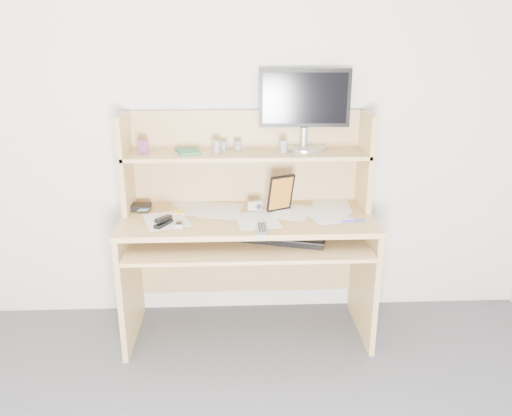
{
  "coord_description": "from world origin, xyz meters",
  "views": [
    {
      "loc": [
        -0.07,
        -1.16,
        1.68
      ],
      "look_at": [
        0.04,
        1.43,
        0.81
      ],
      "focal_mm": 35.0,
      "sensor_mm": 36.0,
      "label": 1
    }
  ],
  "objects_px": {
    "tv_remote": "(262,230)",
    "keyboard": "(280,237)",
    "monitor": "(305,107)",
    "desk": "(247,220)",
    "game_case": "(281,193)"
  },
  "relations": [
    {
      "from": "desk",
      "to": "monitor",
      "type": "xyz_separation_m",
      "value": [
        0.34,
        0.17,
        0.63
      ]
    },
    {
      "from": "monitor",
      "to": "tv_remote",
      "type": "bearing_deg",
      "value": -115.24
    },
    {
      "from": "tv_remote",
      "to": "monitor",
      "type": "distance_m",
      "value": 0.8
    },
    {
      "from": "desk",
      "to": "game_case",
      "type": "xyz_separation_m",
      "value": [
        0.19,
        -0.02,
        0.17
      ]
    },
    {
      "from": "tv_remote",
      "to": "game_case",
      "type": "height_order",
      "value": "game_case"
    },
    {
      "from": "tv_remote",
      "to": "keyboard",
      "type": "bearing_deg",
      "value": 56.41
    },
    {
      "from": "keyboard",
      "to": "tv_remote",
      "type": "relative_size",
      "value": 2.73
    },
    {
      "from": "keyboard",
      "to": "game_case",
      "type": "relative_size",
      "value": 2.4
    },
    {
      "from": "keyboard",
      "to": "monitor",
      "type": "xyz_separation_m",
      "value": [
        0.16,
        0.37,
        0.66
      ]
    },
    {
      "from": "keyboard",
      "to": "monitor",
      "type": "height_order",
      "value": "monitor"
    },
    {
      "from": "game_case",
      "to": "monitor",
      "type": "xyz_separation_m",
      "value": [
        0.15,
        0.19,
        0.46
      ]
    },
    {
      "from": "desk",
      "to": "keyboard",
      "type": "bearing_deg",
      "value": -49.66
    },
    {
      "from": "game_case",
      "to": "monitor",
      "type": "height_order",
      "value": "monitor"
    },
    {
      "from": "keyboard",
      "to": "desk",
      "type": "bearing_deg",
      "value": 147.61
    },
    {
      "from": "desk",
      "to": "game_case",
      "type": "relative_size",
      "value": 6.49
    }
  ]
}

